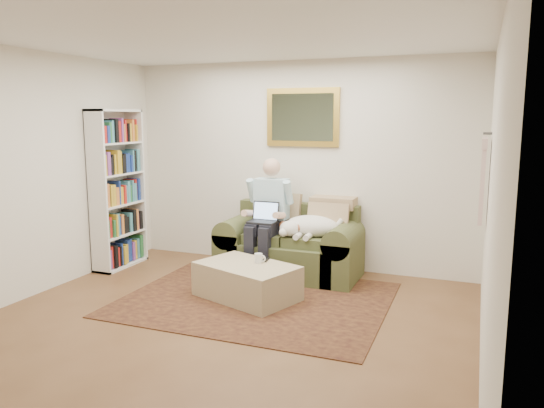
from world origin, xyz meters
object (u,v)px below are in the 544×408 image
Objects in this scene: laptop at (264,217)px; seated_man at (266,218)px; ottoman at (247,281)px; sofa at (290,251)px; coffee_mug at (258,258)px; bookshelf at (117,189)px; sleeping_dog at (312,226)px.

seated_man is at bearing 90.00° from laptop.
laptop is 0.95m from ottoman.
sofa is 0.56m from laptop.
sofa is 0.90m from coffee_mug.
coffee_mug is at bearing 48.33° from ottoman.
seated_man is 1.96m from bookshelf.
laptop is at bearing 107.55° from coffee_mug.
sleeping_dog reaches higher than coffee_mug.
ottoman is at bearing -131.67° from coffee_mug.
sofa is 1.19× the size of seated_man.
seated_man reaches higher than ottoman.
bookshelf is (-2.04, 0.55, 0.81)m from ottoman.
bookshelf reaches higher than coffee_mug.
laptop is 0.32× the size of ottoman.
laptop reaches higher than sleeping_dog.
ottoman is 0.51× the size of bookshelf.
seated_man reaches higher than sofa.
laptop is (0.00, -0.07, 0.03)m from seated_man.
laptop is 0.16× the size of bookshelf.
sleeping_dog is 0.90m from coffee_mug.
laptop is 1.95m from bookshelf.
sofa is 16.81× the size of coffee_mug.
ottoman is (-0.13, -0.99, -0.10)m from sofa.
sofa is 2.43× the size of sleeping_dog.
seated_man is at bearing -172.87° from sleeping_dog.
bookshelf reaches higher than seated_man.
laptop is at bearing -166.36° from sleeping_dog.
sleeping_dog is 6.92× the size of coffee_mug.
laptop reaches higher than coffee_mug.
seated_man is 4.33× the size of laptop.
sleeping_dog is 0.35× the size of bookshelf.
sofa is 0.47m from sleeping_dog.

